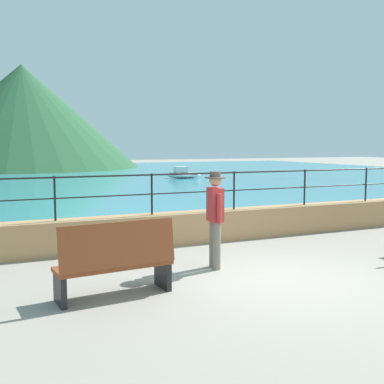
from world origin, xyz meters
name	(u,v)px	position (x,y,z in m)	size (l,w,h in m)	color
ground_plane	(274,279)	(0.00, 0.00, 0.00)	(120.00, 120.00, 0.00)	gray
promenade_wall	(195,227)	(0.00, 3.20, 0.35)	(20.00, 0.56, 0.70)	tan
railing	(195,184)	(0.00, 3.20, 1.33)	(18.44, 0.04, 0.90)	black
lake_water	(56,178)	(0.00, 25.84, 0.03)	(64.00, 44.32, 0.06)	teal
hill_main	(23,117)	(-0.87, 40.90, 4.90)	(21.80, 21.80, 9.79)	#285633
bench_main	(116,260)	(-2.64, 0.12, 0.56)	(1.74, 0.71, 1.13)	brown
person_walking	(215,215)	(-0.60, 1.00, 0.98)	(0.38, 0.57, 1.75)	slate
boat_0	(184,174)	(7.48, 21.46, 0.33)	(2.35, 1.04, 0.76)	white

